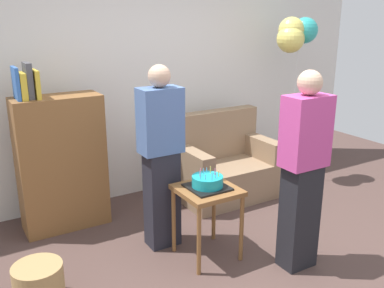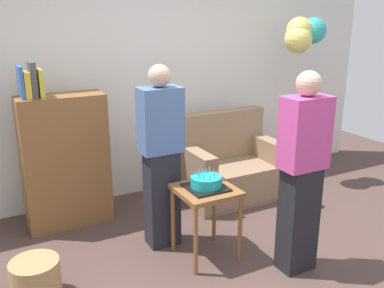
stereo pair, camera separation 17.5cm
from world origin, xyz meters
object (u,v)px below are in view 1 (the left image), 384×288
(couch, at_px, (224,167))
(wicker_basket, at_px, (39,284))
(side_table, at_px, (207,199))
(person_holding_cake, at_px, (303,172))
(handbag, at_px, (305,197))
(birthday_cake, at_px, (207,182))
(bookshelf, at_px, (61,161))
(balloon_bunch, at_px, (295,33))
(person_blowing_candles, at_px, (161,157))

(couch, distance_m, wicker_basket, 2.45)
(couch, xyz_separation_m, side_table, (-0.88, -1.00, 0.19))
(person_holding_cake, bearing_deg, handbag, -117.76)
(person_holding_cake, relative_size, handbag, 5.82)
(birthday_cake, height_order, handbag, birthday_cake)
(couch, distance_m, bookshelf, 1.82)
(wicker_basket, xyz_separation_m, handbag, (2.86, 0.22, -0.05))
(couch, distance_m, handbag, 0.94)
(balloon_bunch, bearing_deg, bookshelf, 176.17)
(bookshelf, height_order, handbag, bookshelf)
(person_blowing_candles, height_order, person_holding_cake, same)
(bookshelf, xyz_separation_m, person_blowing_candles, (0.66, -0.81, 0.16))
(handbag, height_order, balloon_bunch, balloon_bunch)
(side_table, distance_m, balloon_bunch, 2.45)
(person_holding_cake, distance_m, handbag, 1.42)
(bookshelf, height_order, person_holding_cake, person_holding_cake)
(bookshelf, xyz_separation_m, handbag, (2.37, -0.88, -0.57))
(bookshelf, bearing_deg, handbag, -20.38)
(bookshelf, bearing_deg, person_holding_cake, -49.16)
(couch, bearing_deg, person_blowing_candles, -150.73)
(couch, bearing_deg, side_table, -131.22)
(bookshelf, bearing_deg, balloon_bunch, -3.83)
(side_table, distance_m, person_blowing_candles, 0.54)
(person_holding_cake, distance_m, wicker_basket, 2.15)
(wicker_basket, bearing_deg, person_holding_cake, -16.78)
(side_table, height_order, handbag, side_table)
(bookshelf, bearing_deg, birthday_cake, -52.92)
(couch, bearing_deg, handbag, -49.13)
(person_blowing_candles, relative_size, wicker_basket, 4.53)
(birthday_cake, bearing_deg, person_blowing_candles, 122.00)
(wicker_basket, distance_m, balloon_bunch, 3.75)
(birthday_cake, distance_m, wicker_basket, 1.49)
(person_blowing_candles, xyz_separation_m, wicker_basket, (-1.15, -0.29, -0.68))
(side_table, height_order, balloon_bunch, balloon_bunch)
(person_blowing_candles, distance_m, person_holding_cake, 1.19)
(person_holding_cake, xyz_separation_m, handbag, (0.91, 0.81, -0.73))
(couch, bearing_deg, wicker_basket, -157.99)
(couch, xyz_separation_m, bookshelf, (-1.78, 0.19, 0.33))
(bookshelf, xyz_separation_m, side_table, (0.90, -1.19, -0.14))
(person_holding_cake, height_order, balloon_bunch, balloon_bunch)
(person_blowing_candles, height_order, balloon_bunch, balloon_bunch)
(bookshelf, bearing_deg, person_blowing_candles, -50.78)
(wicker_basket, relative_size, balloon_bunch, 0.18)
(person_blowing_candles, bearing_deg, couch, 20.61)
(handbag, bearing_deg, birthday_cake, -168.15)
(birthday_cake, distance_m, person_holding_cake, 0.77)
(handbag, bearing_deg, side_table, -168.16)
(bookshelf, xyz_separation_m, birthday_cake, (0.90, -1.19, 0.01))
(birthday_cake, relative_size, balloon_bunch, 0.16)
(person_blowing_candles, relative_size, handbag, 5.82)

